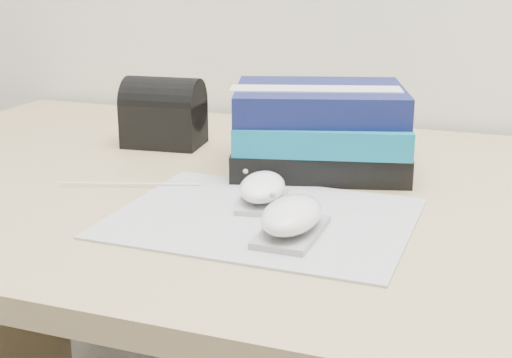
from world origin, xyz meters
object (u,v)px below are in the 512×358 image
(pouch, at_px, (164,113))
(mouse_front, at_px, (292,218))
(mouse_rear, at_px, (262,189))
(book_stack, at_px, (321,129))
(desk, at_px, (372,334))

(pouch, bearing_deg, mouse_front, -44.90)
(mouse_rear, height_order, book_stack, book_stack)
(book_stack, distance_m, pouch, 0.28)
(desk, height_order, book_stack, book_stack)
(mouse_front, distance_m, book_stack, 0.28)
(desk, xyz_separation_m, mouse_rear, (-0.12, -0.15, 0.26))
(mouse_front, relative_size, pouch, 0.85)
(desk, height_order, pouch, pouch)
(mouse_front, bearing_deg, book_stack, 98.70)
(desk, distance_m, book_stack, 0.31)
(mouse_front, bearing_deg, pouch, 135.10)
(pouch, bearing_deg, book_stack, -9.21)
(desk, bearing_deg, mouse_rear, -128.67)
(desk, height_order, mouse_front, mouse_front)
(mouse_front, xyz_separation_m, book_stack, (-0.04, 0.27, 0.04))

